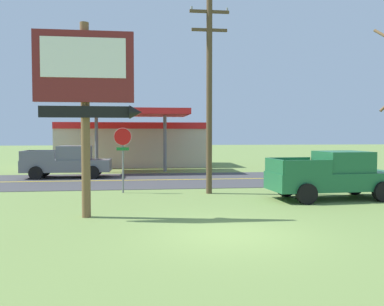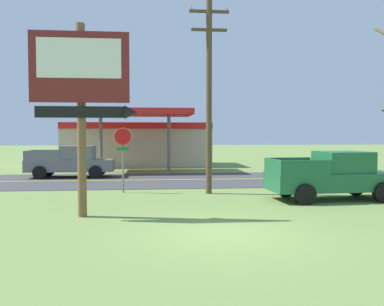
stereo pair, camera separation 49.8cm
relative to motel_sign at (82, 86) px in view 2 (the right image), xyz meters
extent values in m
plane|color=olive|center=(4.00, -2.61, -4.20)|extent=(180.00, 180.00, 0.00)
cube|color=#3D3D3F|center=(4.00, 10.39, -4.19)|extent=(140.00, 8.00, 0.02)
cube|color=gold|center=(4.00, 10.39, -4.17)|extent=(126.00, 0.20, 0.01)
cylinder|color=brown|center=(-0.07, 0.14, -1.11)|extent=(0.28, 0.28, 6.17)
cube|color=maroon|center=(-0.07, -0.04, 0.57)|extent=(3.08, 0.16, 2.21)
cube|color=white|center=(-0.07, -0.13, 0.84)|extent=(2.59, 0.03, 1.24)
cube|color=black|center=(-0.07, -0.04, -0.83)|extent=(2.77, 0.12, 0.36)
cone|color=black|center=(1.52, -0.04, -0.83)|extent=(0.40, 0.44, 0.44)
cylinder|color=slate|center=(0.86, 5.48, -3.10)|extent=(0.08, 0.08, 2.20)
cylinder|color=red|center=(0.86, 5.45, -1.65)|extent=(0.76, 0.03, 0.76)
cylinder|color=white|center=(0.86, 5.47, -1.65)|extent=(0.80, 0.01, 0.80)
cube|color=#19722D|center=(0.86, 5.45, -2.20)|extent=(0.56, 0.03, 0.14)
cylinder|color=brown|center=(4.70, 4.83, 0.09)|extent=(0.26, 0.26, 8.57)
cube|color=brown|center=(4.70, 4.83, 3.87)|extent=(1.76, 0.12, 0.12)
cube|color=brown|center=(4.70, 4.83, 3.07)|extent=(1.59, 0.12, 0.12)
cylinder|color=gray|center=(3.91, 4.83, 3.99)|extent=(0.10, 0.10, 0.14)
cylinder|color=gray|center=(5.50, 4.83, 3.99)|extent=(0.10, 0.10, 0.14)
cube|color=beige|center=(0.96, 22.00, -2.40)|extent=(12.00, 6.00, 3.60)
cube|color=red|center=(0.96, 18.95, -0.85)|extent=(12.00, 0.12, 0.50)
cube|color=red|center=(0.96, 16.00, 0.00)|extent=(8.00, 5.00, 0.40)
cylinder|color=slate|center=(-1.44, 16.00, -2.10)|extent=(0.24, 0.24, 4.20)
cylinder|color=slate|center=(3.36, 16.00, -2.10)|extent=(0.24, 0.24, 4.20)
cube|color=#1E6038|center=(9.47, 2.66, -3.44)|extent=(5.31, 2.27, 0.72)
cube|color=#1E6038|center=(9.92, 2.68, -2.66)|extent=(2.00, 1.91, 0.84)
cube|color=#28333D|center=(10.81, 2.74, -2.66)|extent=(0.20, 1.66, 0.71)
cube|color=#1E6038|center=(7.89, 3.48, -2.80)|extent=(1.95, 0.24, 0.56)
cube|color=#1E6038|center=(8.00, 1.65, -2.80)|extent=(1.95, 0.24, 0.56)
cube|color=#1E6038|center=(6.97, 2.51, -2.80)|extent=(0.23, 1.88, 0.56)
cylinder|color=black|center=(11.02, 3.73, -3.80)|extent=(0.82, 0.33, 0.80)
cylinder|color=black|center=(11.14, 1.77, -3.80)|extent=(0.82, 0.33, 0.80)
cylinder|color=black|center=(7.80, 3.54, -3.80)|extent=(0.82, 0.33, 0.80)
cylinder|color=black|center=(7.92, 1.58, -3.80)|extent=(0.82, 0.33, 0.80)
cube|color=slate|center=(-2.81, 12.39, -3.44)|extent=(5.20, 1.96, 0.72)
cube|color=slate|center=(-2.36, 12.39, -2.66)|extent=(1.90, 1.80, 0.84)
cube|color=#28333D|center=(-1.47, 12.39, -2.66)|extent=(0.10, 1.66, 0.71)
cube|color=slate|center=(-4.33, 13.31, -2.80)|extent=(1.95, 0.12, 0.56)
cube|color=slate|center=(-4.33, 11.47, -2.80)|extent=(1.95, 0.12, 0.56)
cube|color=slate|center=(-5.31, 12.39, -2.80)|extent=(0.12, 1.88, 0.56)
cylinder|color=black|center=(-1.20, 13.37, -3.80)|extent=(0.80, 0.28, 0.80)
cylinder|color=black|center=(-1.20, 11.41, -3.80)|extent=(0.80, 0.28, 0.80)
cylinder|color=black|center=(-4.42, 13.37, -3.80)|extent=(0.80, 0.28, 0.80)
cylinder|color=black|center=(-4.42, 11.41, -3.80)|extent=(0.80, 0.28, 0.80)
camera|label=1|loc=(1.70, -13.12, -1.54)|focal=38.07mm
camera|label=2|loc=(2.20, -13.17, -1.54)|focal=38.07mm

